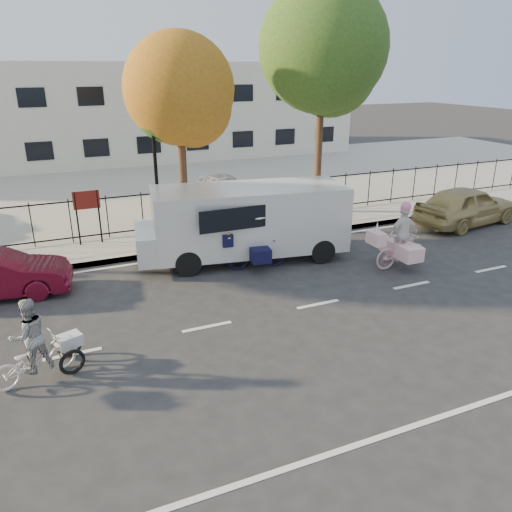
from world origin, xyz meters
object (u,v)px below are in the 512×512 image
bull_bike (256,245)px  white_van (246,220)px  lamppost (154,150)px  unicorn_bike (401,244)px  gold_sedan (467,206)px  zebra_trike (32,349)px  lot_car_d (225,188)px

bull_bike → white_van: (0.05, 0.87, 0.53)m
lamppost → bull_bike: (2.01, -3.87, -2.38)m
unicorn_bike → gold_sedan: (5.16, 2.57, 0.00)m
lamppost → zebra_trike: lamppost is taller
lamppost → gold_sedan: 11.82m
zebra_trike → bull_bike: size_ratio=0.99×
lot_car_d → white_van: bearing=-111.3°
unicorn_bike → gold_sedan: 5.77m
bull_bike → gold_sedan: (9.17, 0.87, 0.02)m
lamppost → gold_sedan: bearing=-15.0°
lamppost → zebra_trike: bearing=-119.4°
lamppost → gold_sedan: (11.18, -3.00, -2.35)m
unicorn_bike → bull_bike: size_ratio=1.02×
white_van → lot_car_d: (1.63, 6.41, -0.52)m
lot_car_d → unicorn_bike: bearing=-82.5°
zebra_trike → unicorn_bike: bearing=-99.1°
unicorn_bike → bull_bike: (-4.01, 1.70, -0.02)m
white_van → gold_sedan: 9.14m
white_van → zebra_trike: bearing=-135.3°
lamppost → lot_car_d: size_ratio=1.23×
unicorn_bike → lot_car_d: size_ratio=0.58×
lamppost → bull_bike: bearing=-62.5°
lamppost → gold_sedan: size_ratio=0.97×
bull_bike → lot_car_d: bearing=-5.4°
lamppost → unicorn_bike: lamppost is taller
lamppost → white_van: (2.06, -3.00, -1.84)m
bull_bike → gold_sedan: 9.21m
white_van → lot_car_d: white_van is taller
bull_bike → lamppost: bearing=35.0°
unicorn_bike → white_van: bearing=57.1°
bull_bike → lot_car_d: (1.68, 7.28, 0.02)m
bull_bike → unicorn_bike: bearing=-105.4°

